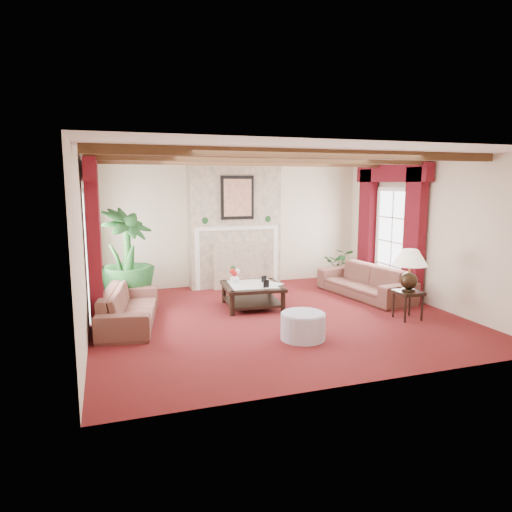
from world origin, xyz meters
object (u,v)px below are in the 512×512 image
object	(u,v)px
sofa_right	(365,276)
potted_palm	(127,278)
side_table	(408,305)
coffee_table	(252,296)
ottoman	(303,326)
sofa_left	(129,301)

from	to	relation	value
sofa_right	potted_palm	xyz separation A→B (m)	(-4.54, 0.84, 0.09)
side_table	coffee_table	bearing A→B (deg)	146.26
ottoman	side_table	bearing A→B (deg)	9.92
side_table	sofa_right	bearing A→B (deg)	84.93
potted_palm	side_table	bearing A→B (deg)	-28.63
side_table	ottoman	size ratio (longest dim) A/B	0.73
coffee_table	side_table	world-z (taller)	side_table
coffee_table	ottoman	distance (m)	1.87
coffee_table	ottoman	bearing A→B (deg)	-79.11
sofa_left	side_table	world-z (taller)	sofa_left
sofa_right	side_table	world-z (taller)	sofa_right
coffee_table	ottoman	xyz separation A→B (m)	(0.17, -1.86, -0.02)
potted_palm	coffee_table	distance (m)	2.35
sofa_left	sofa_right	size ratio (longest dim) A/B	0.94
sofa_left	potted_palm	world-z (taller)	potted_palm
potted_palm	side_table	size ratio (longest dim) A/B	4.17
potted_palm	ottoman	bearing A→B (deg)	-49.92
potted_palm	sofa_left	bearing A→B (deg)	-91.51
potted_palm	coffee_table	xyz separation A→B (m)	(2.15, -0.90, -0.29)
sofa_left	side_table	distance (m)	4.59
sofa_left	side_table	bearing A→B (deg)	-95.04
side_table	potted_palm	bearing A→B (deg)	151.37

